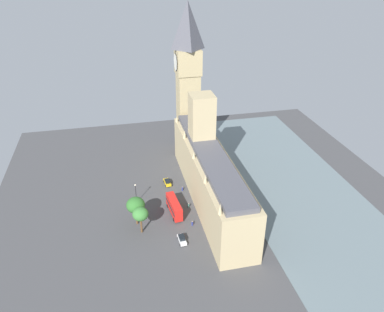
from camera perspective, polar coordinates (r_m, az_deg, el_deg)
ground_plane at (r=123.68m, az=1.74°, el=-6.60°), size 134.29×134.29×0.00m
river_thames at (r=134.06m, az=15.28°, el=-4.58°), size 39.75×120.86×0.25m
parliament_building at (r=120.10m, az=2.55°, el=-2.34°), size 11.50×63.29×31.94m
clock_tower at (r=142.76m, az=-0.62°, el=11.87°), size 9.18×9.18×58.03m
car_yellow_cab_corner at (r=130.82m, az=-3.80°, el=-4.00°), size 2.22×4.74×1.74m
double_decker_bus_by_river_gate at (r=116.05m, az=-2.75°, el=-7.71°), size 3.53×10.69×4.75m
car_white_opposite_hall at (r=106.99m, az=-1.56°, el=-12.59°), size 2.12×4.56×1.74m
pedestrian_near_tower at (r=119.68m, az=-0.51°, el=-7.54°), size 0.59×0.65×1.55m
pedestrian_under_trees at (r=112.50m, az=0.03°, el=-10.27°), size 0.58×0.48×1.57m
pedestrian_kerbside at (r=127.29m, az=-1.49°, el=-5.04°), size 0.63×0.69×1.66m
plane_tree_trailing at (r=110.57m, az=-8.61°, el=-7.43°), size 5.43×5.43×9.21m
plane_tree_leading at (r=107.56m, az=-7.88°, el=-8.81°), size 4.55×4.55×8.47m
street_lamp_far_end at (r=120.79m, az=-8.61°, el=-5.16°), size 0.56×0.56×6.95m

